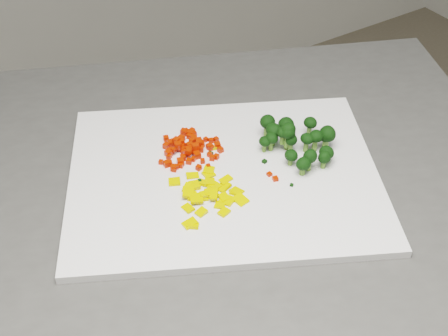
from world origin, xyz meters
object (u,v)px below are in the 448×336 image
carrot_pile (188,144)px  pepper_pile (202,194)px  cutting_board (224,176)px  broccoli_pile (292,139)px

carrot_pile → pepper_pile: size_ratio=0.86×
cutting_board → pepper_pile: 0.06m
cutting_board → pepper_pile: pepper_pile is taller
cutting_board → pepper_pile: size_ratio=3.88×
cutting_board → carrot_pile: (-0.02, 0.07, 0.02)m
pepper_pile → cutting_board: bearing=28.3°
carrot_pile → broccoli_pile: size_ratio=0.83×
carrot_pile → pepper_pile: carrot_pile is taller
carrot_pile → broccoli_pile: bearing=-34.0°
carrot_pile → broccoli_pile: broccoli_pile is taller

